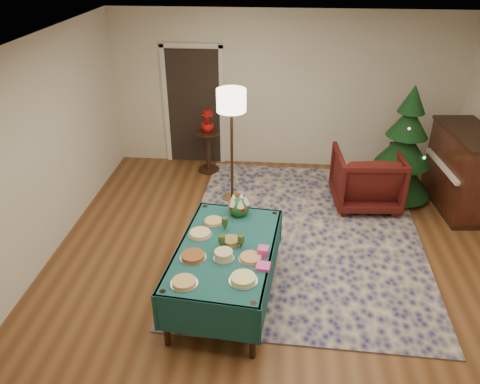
# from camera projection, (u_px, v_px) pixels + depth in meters

# --- Properties ---
(room_shell) EXTENTS (7.00, 7.00, 7.00)m
(room_shell) POSITION_uv_depth(u_px,v_px,m) (285.00, 187.00, 4.96)
(room_shell) COLOR #593319
(room_shell) RESTS_ON ground
(doorway) EXTENTS (1.08, 0.04, 2.16)m
(doorway) POSITION_uv_depth(u_px,v_px,m) (194.00, 104.00, 8.24)
(doorway) COLOR black
(doorway) RESTS_ON ground
(rug) EXTENTS (3.35, 4.31, 0.02)m
(rug) POSITION_uv_depth(u_px,v_px,m) (303.00, 233.00, 6.61)
(rug) COLOR #14154C
(rug) RESTS_ON ground
(buffet_table) EXTENTS (1.23, 1.91, 0.70)m
(buffet_table) POSITION_uv_depth(u_px,v_px,m) (226.00, 258.00, 5.18)
(buffet_table) COLOR black
(buffet_table) RESTS_ON ground
(platter_0) EXTENTS (0.27, 0.27, 0.04)m
(platter_0) POSITION_uv_depth(u_px,v_px,m) (184.00, 282.00, 4.56)
(platter_0) COLOR silver
(platter_0) RESTS_ON buffet_table
(platter_1) EXTENTS (0.29, 0.29, 0.06)m
(platter_1) POSITION_uv_depth(u_px,v_px,m) (243.00, 279.00, 4.60)
(platter_1) COLOR silver
(platter_1) RESTS_ON buffet_table
(platter_2) EXTENTS (0.29, 0.29, 0.05)m
(platter_2) POSITION_uv_depth(u_px,v_px,m) (193.00, 256.00, 4.93)
(platter_2) COLOR silver
(platter_2) RESTS_ON buffet_table
(platter_3) EXTENTS (0.23, 0.23, 0.10)m
(platter_3) POSITION_uv_depth(u_px,v_px,m) (224.00, 255.00, 4.91)
(platter_3) COLOR silver
(platter_3) RESTS_ON buffet_table
(platter_4) EXTENTS (0.26, 0.26, 0.04)m
(platter_4) POSITION_uv_depth(u_px,v_px,m) (251.00, 258.00, 4.91)
(platter_4) COLOR silver
(platter_4) RESTS_ON buffet_table
(platter_5) EXTENTS (0.28, 0.28, 0.05)m
(platter_5) POSITION_uv_depth(u_px,v_px,m) (200.00, 234.00, 5.30)
(platter_5) COLOR silver
(platter_5) RESTS_ON buffet_table
(platter_6) EXTENTS (0.23, 0.23, 0.07)m
(platter_6) POSITION_uv_depth(u_px,v_px,m) (231.00, 242.00, 5.15)
(platter_6) COLOR silver
(platter_6) RESTS_ON buffet_table
(platter_7) EXTENTS (0.25, 0.25, 0.04)m
(platter_7) POSITION_uv_depth(u_px,v_px,m) (214.00, 221.00, 5.54)
(platter_7) COLOR silver
(platter_7) RESTS_ON buffet_table
(goblet_0) EXTENTS (0.08, 0.08, 0.16)m
(goblet_0) POSITION_uv_depth(u_px,v_px,m) (225.00, 224.00, 5.37)
(goblet_0) COLOR #2D471E
(goblet_0) RESTS_ON buffet_table
(goblet_1) EXTENTS (0.08, 0.08, 0.16)m
(goblet_1) POSITION_uv_depth(u_px,v_px,m) (241.00, 241.00, 5.06)
(goblet_1) COLOR #2D471E
(goblet_1) RESTS_ON buffet_table
(goblet_2) EXTENTS (0.08, 0.08, 0.16)m
(goblet_2) POSITION_uv_depth(u_px,v_px,m) (222.00, 242.00, 5.05)
(goblet_2) COLOR #2D471E
(goblet_2) RESTS_ON buffet_table
(napkin_stack) EXTENTS (0.15, 0.15, 0.04)m
(napkin_stack) POSITION_uv_depth(u_px,v_px,m) (263.00, 266.00, 4.78)
(napkin_stack) COLOR #E43F9C
(napkin_stack) RESTS_ON buffet_table
(gift_box) EXTENTS (0.12, 0.12, 0.09)m
(gift_box) POSITION_uv_depth(u_px,v_px,m) (263.00, 251.00, 4.97)
(gift_box) COLOR #E03E99
(gift_box) RESTS_ON buffet_table
(centerpiece) EXTENTS (0.25, 0.25, 0.29)m
(centerpiece) POSITION_uv_depth(u_px,v_px,m) (239.00, 206.00, 5.65)
(centerpiece) COLOR #1E4C1E
(centerpiece) RESTS_ON buffet_table
(armchair) EXTENTS (1.02, 0.96, 0.99)m
(armchair) POSITION_uv_depth(u_px,v_px,m) (367.00, 176.00, 7.10)
(armchair) COLOR #44110E
(armchair) RESTS_ON ground
(floor_lamp) EXTENTS (0.43, 0.43, 1.79)m
(floor_lamp) POSITION_uv_depth(u_px,v_px,m) (231.00, 108.00, 6.76)
(floor_lamp) COLOR #A57F3F
(floor_lamp) RESTS_ON ground
(side_table) EXTENTS (0.41, 0.41, 0.74)m
(side_table) POSITION_uv_depth(u_px,v_px,m) (208.00, 152.00, 8.21)
(side_table) COLOR black
(side_table) RESTS_ON ground
(potted_plant) EXTENTS (0.22, 0.39, 0.22)m
(potted_plant) POSITION_uv_depth(u_px,v_px,m) (208.00, 126.00, 7.98)
(potted_plant) COLOR #A80E0C
(potted_plant) RESTS_ON side_table
(christmas_tree) EXTENTS (1.29, 1.29, 1.83)m
(christmas_tree) POSITION_uv_depth(u_px,v_px,m) (404.00, 150.00, 7.14)
(christmas_tree) COLOR black
(christmas_tree) RESTS_ON ground
(piano) EXTENTS (0.77, 1.47, 1.23)m
(piano) POSITION_uv_depth(u_px,v_px,m) (462.00, 171.00, 7.00)
(piano) COLOR black
(piano) RESTS_ON ground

